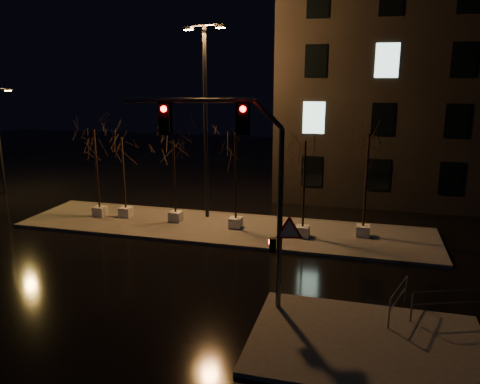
% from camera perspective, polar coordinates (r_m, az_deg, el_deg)
% --- Properties ---
extents(ground, '(90.00, 90.00, 0.00)m').
position_cam_1_polar(ground, '(19.75, -7.40, -9.85)').
color(ground, black).
rests_on(ground, ground).
extents(median, '(22.00, 5.00, 0.15)m').
position_cam_1_polar(median, '(24.99, -2.19, -4.39)').
color(median, '#4C4A44').
rests_on(median, ground).
extents(sidewalk_corner, '(7.00, 5.00, 0.15)m').
position_cam_1_polar(sidewalk_corner, '(15.32, 15.19, -17.41)').
color(sidewalk_corner, '#4C4A44').
rests_on(sidewalk_corner, ground).
extents(building, '(25.00, 12.00, 15.00)m').
position_cam_1_polar(building, '(35.35, 26.94, 11.76)').
color(building, black).
rests_on(building, ground).
extents(tree_0, '(1.80, 1.80, 5.06)m').
position_cam_1_polar(tree_0, '(27.16, -17.22, 4.97)').
color(tree_0, silver).
rests_on(tree_0, median).
extents(tree_1, '(1.80, 1.80, 4.66)m').
position_cam_1_polar(tree_1, '(26.69, -14.13, 4.36)').
color(tree_1, silver).
rests_on(tree_1, median).
extents(tree_2, '(1.80, 1.80, 4.60)m').
position_cam_1_polar(tree_2, '(25.28, -8.09, 4.04)').
color(tree_2, silver).
rests_on(tree_2, median).
extents(tree_3, '(1.80, 1.80, 5.14)m').
position_cam_1_polar(tree_3, '(23.84, -0.55, 4.57)').
color(tree_3, silver).
rests_on(tree_3, median).
extents(tree_4, '(1.80, 1.80, 4.92)m').
position_cam_1_polar(tree_4, '(22.68, 7.90, 3.52)').
color(tree_4, silver).
rests_on(tree_4, median).
extents(tree_5, '(1.80, 1.80, 5.26)m').
position_cam_1_polar(tree_5, '(23.31, 15.31, 4.09)').
color(tree_5, silver).
rests_on(tree_5, median).
extents(traffic_signal_mast, '(5.67, 1.49, 7.11)m').
position_cam_1_polar(traffic_signal_mast, '(15.15, 0.64, 2.13)').
color(traffic_signal_mast, '#55595D').
rests_on(traffic_signal_mast, sidewalk_corner).
extents(streetlight_main, '(2.56, 1.03, 10.41)m').
position_cam_1_polar(streetlight_main, '(25.70, -4.24, 9.94)').
color(streetlight_main, black).
rests_on(streetlight_main, median).
extents(streetlight_far, '(1.42, 0.36, 7.22)m').
position_cam_1_polar(streetlight_far, '(35.65, -27.22, 6.02)').
color(streetlight_far, black).
rests_on(streetlight_far, ground).
extents(guard_rail_a, '(2.33, 0.88, 1.07)m').
position_cam_1_polar(guard_rail_a, '(16.98, 24.03, -11.99)').
color(guard_rail_a, '#55595D').
rests_on(guard_rail_a, sidewalk_corner).
extents(guard_rail_b, '(0.70, 2.05, 1.02)m').
position_cam_1_polar(guard_rail_b, '(16.77, 18.75, -11.95)').
color(guard_rail_b, '#55595D').
rests_on(guard_rail_b, sidewalk_corner).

